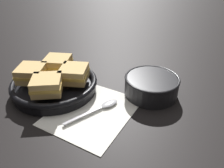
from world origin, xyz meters
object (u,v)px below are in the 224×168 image
spoon (102,107)px  sandwich_near_right (74,74)px  sandwich_near_left (47,85)px  sandwich_far_right (32,73)px  soup_bowl (151,85)px  sandwich_far_left (58,64)px  skillet (55,85)px

spoon → sandwich_near_right: size_ratio=1.54×
sandwich_near_left → sandwich_far_right: (0.01, 0.09, 0.00)m
spoon → sandwich_near_left: sandwich_near_left is taller
spoon → sandwich_near_left: size_ratio=1.50×
soup_bowl → sandwich_near_left: sandwich_near_left is taller
soup_bowl → sandwich_near_left: size_ratio=1.44×
sandwich_near_right → sandwich_far_right: same height
soup_bowl → sandwich_far_left: 0.32m
sandwich_far_left → sandwich_near_left: bearing=-142.9°
sandwich_near_left → soup_bowl: bearing=-42.8°
spoon → sandwich_near_left: (-0.08, 0.14, 0.06)m
skillet → sandwich_far_right: (-0.04, 0.05, 0.04)m
sandwich_near_right → spoon: bearing=-97.6°
sandwich_near_left → sandwich_far_left: bearing=37.1°
skillet → sandwich_far_right: 0.08m
sandwich_near_right → sandwich_far_right: 0.13m
spoon → sandwich_far_left: sandwich_far_left is taller
soup_bowl → spoon: size_ratio=0.96×
soup_bowl → spoon: (-0.15, 0.07, -0.03)m
soup_bowl → spoon: 0.17m
skillet → sandwich_near_left: size_ratio=2.33×
sandwich_near_left → sandwich_far_left: (0.11, 0.08, 0.00)m
spoon → sandwich_far_right: bearing=119.1°
soup_bowl → skillet: 0.31m
skillet → sandwich_near_right: bearing=-52.9°
soup_bowl → sandwich_far_right: 0.38m
sandwich_near_left → skillet: bearing=37.1°
sandwich_near_left → sandwich_near_right: size_ratio=1.03×
soup_bowl → skillet: bearing=125.0°
spoon → soup_bowl: bearing=-10.5°
soup_bowl → sandwich_far_right: bearing=125.4°
sandwich_far_right → sandwich_near_right: bearing=-52.9°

